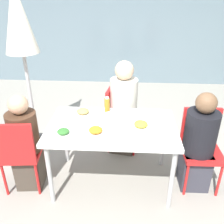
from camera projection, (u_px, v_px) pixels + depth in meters
ground_plane at (112, 181)px, 2.88m from camera, size 24.00×24.00×0.00m
building_facade at (122, 13)px, 5.20m from camera, size 10.00×0.20×3.00m
dining_table at (112, 130)px, 2.57m from camera, size 1.31×0.80×0.74m
chair_left at (19, 150)px, 2.54m from camera, size 0.44×0.44×0.87m
person_left at (26, 145)px, 2.61m from camera, size 0.30×0.30×1.09m
chair_right at (201, 142)px, 2.68m from camera, size 0.41×0.41×0.87m
person_right at (198, 145)px, 2.60m from camera, size 0.33×0.33×1.11m
chair_far at (118, 113)px, 3.27m from camera, size 0.46×0.46×0.87m
person_far at (123, 110)px, 3.18m from camera, size 0.35×0.35×1.23m
closed_umbrella at (19, 26)px, 2.85m from camera, size 0.40×0.40×2.10m
plate_0 at (96, 131)px, 2.38m from camera, size 0.24×0.24×0.07m
plate_1 at (63, 133)px, 2.37m from camera, size 0.21×0.21×0.06m
plate_2 at (141, 125)px, 2.48m from camera, size 0.25×0.25×0.07m
plate_3 at (83, 112)px, 2.74m from camera, size 0.24×0.24×0.07m
bottle at (107, 105)px, 2.74m from camera, size 0.06×0.06×0.19m
drinking_cup at (68, 119)px, 2.55m from camera, size 0.08×0.08×0.10m
salad_bowl at (111, 118)px, 2.62m from camera, size 0.19×0.19×0.06m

